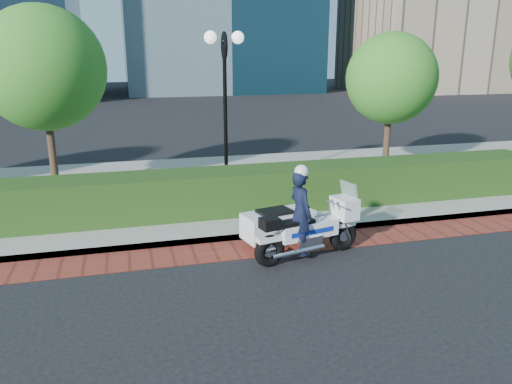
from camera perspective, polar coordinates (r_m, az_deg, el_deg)
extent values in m
plane|color=black|center=(8.73, -2.88, -10.57)|extent=(120.00, 120.00, 0.00)
cube|color=maroon|center=(10.07, -4.69, -6.84)|extent=(60.00, 1.00, 0.01)
cube|color=gray|center=(14.26, -7.95, 0.23)|extent=(60.00, 8.00, 0.15)
cube|color=black|center=(11.82, -6.59, -0.12)|extent=(18.00, 1.20, 1.00)
cylinder|color=black|center=(13.59, -3.38, 0.55)|extent=(0.30, 0.30, 0.30)
cylinder|color=black|center=(13.23, -3.51, 8.31)|extent=(0.10, 0.10, 3.70)
cylinder|color=black|center=(13.11, -3.65, 16.35)|extent=(0.04, 0.70, 0.70)
sphere|color=white|center=(13.05, -5.25, 17.20)|extent=(0.32, 0.32, 0.32)
sphere|color=white|center=(13.19, -2.11, 17.23)|extent=(0.32, 0.32, 0.32)
cylinder|color=#332319|center=(14.53, -22.25, 4.18)|extent=(0.20, 0.20, 2.17)
sphere|color=#39731C|center=(14.29, -23.18, 12.86)|extent=(3.20, 3.20, 3.20)
cylinder|color=#332319|center=(16.54, 14.72, 5.70)|extent=(0.20, 0.20, 1.92)
sphere|color=#39731C|center=(16.32, 15.20, 12.42)|extent=(2.80, 2.80, 2.80)
torus|color=black|center=(9.30, 1.56, -6.74)|extent=(0.65, 0.32, 0.62)
torus|color=black|center=(10.18, 9.92, -4.93)|extent=(0.65, 0.32, 0.62)
cube|color=silver|center=(9.62, 5.98, -4.30)|extent=(1.26, 0.57, 0.32)
cube|color=silver|center=(9.67, 5.71, -5.60)|extent=(0.59, 0.48, 0.26)
cube|color=silver|center=(9.99, 10.07, -1.80)|extent=(0.48, 0.59, 0.42)
cube|color=silver|center=(9.96, 10.59, 0.09)|extent=(0.22, 0.48, 0.38)
cube|color=black|center=(9.41, 4.58, -3.51)|extent=(0.75, 0.43, 0.09)
cube|color=black|center=(9.11, 1.59, -3.62)|extent=(0.39, 0.37, 0.21)
cube|color=silver|center=(10.19, 2.59, -3.71)|extent=(1.57, 0.97, 0.52)
cube|color=black|center=(10.06, 2.14, -2.28)|extent=(0.75, 0.61, 0.08)
torus|color=black|center=(10.60, 0.89, -4.27)|extent=(0.49, 0.25, 0.47)
imported|color=black|center=(9.40, 5.09, -2.38)|extent=(0.51, 0.66, 1.62)
sphere|color=white|center=(9.18, 5.21, 2.32)|extent=(0.26, 0.26, 0.26)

